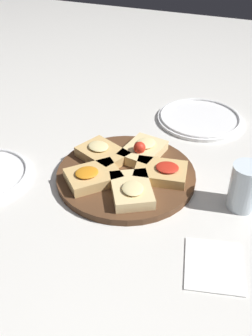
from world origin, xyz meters
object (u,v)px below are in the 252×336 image
water_glass (244,188)px  napkin_stack (214,265)px  plate_right (200,118)px  serving_board (126,175)px

water_glass → napkin_stack: bearing=173.4°
plate_right → napkin_stack: (-0.54, -0.15, -0.00)m
water_glass → plate_right: bearing=26.2°
plate_right → water_glass: bearing=-153.8°
plate_right → napkin_stack: plate_right is taller
serving_board → water_glass: 0.28m
serving_board → napkin_stack: serving_board is taller
serving_board → water_glass: (-0.00, -0.28, 0.05)m
napkin_stack → plate_right: bearing=15.7°
serving_board → water_glass: size_ratio=3.11×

